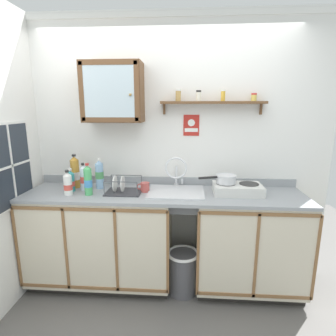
{
  "coord_description": "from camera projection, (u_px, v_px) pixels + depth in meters",
  "views": [
    {
      "loc": [
        0.22,
        -2.1,
        1.76
      ],
      "look_at": [
        0.03,
        0.47,
        1.18
      ],
      "focal_mm": 29.15,
      "sensor_mm": 36.0,
      "label": 1
    }
  ],
  "objects": [
    {
      "name": "floor",
      "position": [
        161.0,
        308.0,
        2.44
      ],
      "size": [
        5.67,
        5.67,
        0.0
      ],
      "primitive_type": "plane",
      "color": "#565451",
      "rests_on": "ground"
    },
    {
      "name": "back_wall",
      "position": [
        166.0,
        150.0,
        2.8
      ],
      "size": [
        3.27,
        0.07,
        2.64
      ],
      "color": "white",
      "rests_on": "ground"
    },
    {
      "name": "lower_cabinet_run",
      "position": [
        101.0,
        239.0,
        2.72
      ],
      "size": [
        1.4,
        0.6,
        0.94
      ],
      "color": "black",
      "rests_on": "ground"
    },
    {
      "name": "lower_cabinet_run_right",
      "position": [
        248.0,
        244.0,
        2.62
      ],
      "size": [
        1.02,
        0.6,
        0.94
      ],
      "color": "black",
      "rests_on": "ground"
    },
    {
      "name": "countertop",
      "position": [
        164.0,
        194.0,
        2.57
      ],
      "size": [
        2.63,
        0.62,
        0.03
      ],
      "primitive_type": "cube",
      "color": "gray",
      "rests_on": "lower_cabinet_run"
    },
    {
      "name": "backsplash",
      "position": [
        166.0,
        181.0,
        2.84
      ],
      "size": [
        2.63,
        0.02,
        0.08
      ],
      "primitive_type": "cube",
      "color": "gray",
      "rests_on": "countertop"
    },
    {
      "name": "sink",
      "position": [
        176.0,
        194.0,
        2.61
      ],
      "size": [
        0.52,
        0.48,
        0.46
      ],
      "color": "silver",
      "rests_on": "countertop"
    },
    {
      "name": "hot_plate_stove",
      "position": [
        238.0,
        189.0,
        2.54
      ],
      "size": [
        0.45,
        0.28,
        0.1
      ],
      "color": "silver",
      "rests_on": "countertop"
    },
    {
      "name": "saucepan",
      "position": [
        226.0,
        179.0,
        2.54
      ],
      "size": [
        0.36,
        0.19,
        0.08
      ],
      "color": "silver",
      "rests_on": "hot_plate_stove"
    },
    {
      "name": "bottle_water_clear_0",
      "position": [
        84.0,
        178.0,
        2.62
      ],
      "size": [
        0.06,
        0.06,
        0.27
      ],
      "color": "silver",
      "rests_on": "countertop"
    },
    {
      "name": "bottle_opaque_white_1",
      "position": [
        68.0,
        184.0,
        2.49
      ],
      "size": [
        0.08,
        0.08,
        0.23
      ],
      "color": "white",
      "rests_on": "countertop"
    },
    {
      "name": "bottle_soda_green_2",
      "position": [
        88.0,
        181.0,
        2.49
      ],
      "size": [
        0.07,
        0.07,
        0.3
      ],
      "color": "#4CB266",
      "rests_on": "countertop"
    },
    {
      "name": "bottle_water_blue_3",
      "position": [
        99.0,
        174.0,
        2.69
      ],
      "size": [
        0.08,
        0.08,
        0.3
      ],
      "color": "#8CB7E0",
      "rests_on": "countertop"
    },
    {
      "name": "bottle_juice_amber_4",
      "position": [
        75.0,
        173.0,
        2.71
      ],
      "size": [
        0.09,
        0.09,
        0.34
      ],
      "color": "gold",
      "rests_on": "countertop"
    },
    {
      "name": "bottle_detergent_teal_5",
      "position": [
        71.0,
        181.0,
        2.6
      ],
      "size": [
        0.07,
        0.07,
        0.22
      ],
      "color": "teal",
      "rests_on": "countertop"
    },
    {
      "name": "dish_rack",
      "position": [
        122.0,
        189.0,
        2.57
      ],
      "size": [
        0.33,
        0.26,
        0.17
      ],
      "color": "#333338",
      "rests_on": "countertop"
    },
    {
      "name": "mug",
      "position": [
        145.0,
        187.0,
        2.6
      ],
      "size": [
        0.12,
        0.08,
        0.09
      ],
      "color": "#B24C47",
      "rests_on": "countertop"
    },
    {
      "name": "wall_cabinet",
      "position": [
        113.0,
        92.0,
        2.55
      ],
      "size": [
        0.56,
        0.3,
        0.55
      ],
      "color": "brown"
    },
    {
      "name": "spice_shelf",
      "position": [
        212.0,
        101.0,
        2.57
      ],
      "size": [
        0.99,
        0.14,
        0.23
      ],
      "color": "brown"
    },
    {
      "name": "warning_sign",
      "position": [
        191.0,
        125.0,
        2.7
      ],
      "size": [
        0.15,
        0.01,
        0.21
      ],
      "color": "#B2261E"
    },
    {
      "name": "window",
      "position": [
        11.0,
        166.0,
        2.39
      ],
      "size": [
        0.03,
        0.59,
        0.76
      ],
      "color": "#262D38"
    },
    {
      "name": "trash_bin",
      "position": [
        183.0,
        271.0,
        2.61
      ],
      "size": [
        0.31,
        0.31,
        0.42
      ],
      "color": "#4C4C51",
      "rests_on": "ground"
    }
  ]
}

